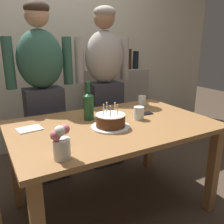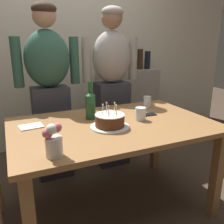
{
  "view_description": "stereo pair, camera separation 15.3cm",
  "coord_description": "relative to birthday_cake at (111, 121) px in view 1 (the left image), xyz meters",
  "views": [
    {
      "loc": [
        -0.85,
        -1.49,
        1.34
      ],
      "look_at": [
        -0.02,
        -0.03,
        0.84
      ],
      "focal_mm": 38.62,
      "sensor_mm": 36.0,
      "label": 1
    },
    {
      "loc": [
        -0.71,
        -1.56,
        1.34
      ],
      "look_at": [
        -0.02,
        -0.03,
        0.84
      ],
      "focal_mm": 38.62,
      "sensor_mm": 36.0,
      "label": 2
    }
  ],
  "objects": [
    {
      "name": "flower_vase",
      "position": [
        -0.45,
        -0.29,
        0.04
      ],
      "size": [
        0.11,
        0.09,
        0.19
      ],
      "color": "silver",
      "rests_on": "dining_table"
    },
    {
      "name": "birthday_cake",
      "position": [
        0.0,
        0.0,
        0.0
      ],
      "size": [
        0.28,
        0.28,
        0.18
      ],
      "color": "white",
      "rests_on": "dining_table"
    },
    {
      "name": "shelf_cabinet",
      "position": [
        0.89,
        1.4,
        -0.29
      ],
      "size": [
        0.83,
        0.3,
        1.24
      ],
      "color": "#9E9384",
      "rests_on": "ground_plane"
    },
    {
      "name": "water_glass_near",
      "position": [
        0.53,
        0.35,
        0.01
      ],
      "size": [
        0.07,
        0.07,
        0.11
      ],
      "primitive_type": "cylinder",
      "color": "silver",
      "rests_on": "dining_table"
    },
    {
      "name": "dining_table",
      "position": [
        0.06,
        0.07,
        -0.14
      ],
      "size": [
        1.5,
        0.96,
        0.74
      ],
      "color": "olive",
      "rests_on": "ground_plane"
    },
    {
      "name": "cell_phone",
      "position": [
        0.41,
        0.15,
        -0.04
      ],
      "size": [
        0.15,
        0.08,
        0.01
      ],
      "primitive_type": "cube",
      "rotation": [
        0.0,
        0.0,
        -0.07
      ],
      "color": "black",
      "rests_on": "dining_table"
    },
    {
      "name": "back_wall",
      "position": [
        0.06,
        1.62,
        0.51
      ],
      "size": [
        5.2,
        0.1,
        2.6
      ],
      "primitive_type": "cube",
      "color": "beige",
      "rests_on": "ground_plane"
    },
    {
      "name": "wine_bottle",
      "position": [
        -0.06,
        0.25,
        0.07
      ],
      "size": [
        0.08,
        0.08,
        0.3
      ],
      "color": "#194723",
      "rests_on": "dining_table"
    },
    {
      "name": "person_man_bearded",
      "position": [
        -0.27,
        0.79,
        0.09
      ],
      "size": [
        0.61,
        0.27,
        1.66
      ],
      "rotation": [
        0.0,
        0.0,
        3.14
      ],
      "color": "#33333D",
      "rests_on": "ground_plane"
    },
    {
      "name": "water_glass_far",
      "position": [
        0.29,
        0.06,
        0.0
      ],
      "size": [
        0.08,
        0.08,
        0.1
      ],
      "primitive_type": "cylinder",
      "color": "silver",
      "rests_on": "dining_table"
    },
    {
      "name": "ground_plane",
      "position": [
        0.06,
        0.07,
        -0.79
      ],
      "size": [
        10.0,
        10.0,
        0.0
      ],
      "primitive_type": "plane",
      "color": "#47382B"
    },
    {
      "name": "person_woman_cardigan",
      "position": [
        0.37,
        0.79,
        0.09
      ],
      "size": [
        0.61,
        0.27,
        1.66
      ],
      "rotation": [
        0.0,
        0.0,
        3.14
      ],
      "color": "#33333D",
      "rests_on": "ground_plane"
    },
    {
      "name": "napkin_stack",
      "position": [
        -0.52,
        0.24,
        -0.04
      ],
      "size": [
        0.18,
        0.14,
        0.01
      ],
      "primitive_type": "cube",
      "rotation": [
        0.0,
        0.0,
        0.11
      ],
      "color": "white",
      "rests_on": "dining_table"
    }
  ]
}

